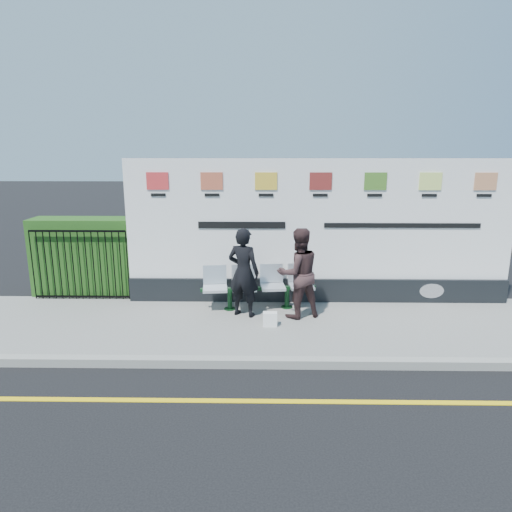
{
  "coord_description": "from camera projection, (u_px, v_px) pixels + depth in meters",
  "views": [
    {
      "loc": [
        -0.65,
        -5.52,
        3.35
      ],
      "look_at": [
        -0.79,
        3.2,
        1.25
      ],
      "focal_mm": 32.0,
      "sensor_mm": 36.0,
      "label": 1
    }
  ],
  "objects": [
    {
      "name": "yellow_line",
      "position": [
        311.0,
        402.0,
        6.14
      ],
      "size": [
        14.0,
        0.1,
        0.01
      ],
      "primitive_type": "cube",
      "color": "yellow",
      "rests_on": "ground"
    },
    {
      "name": "handbag_brown",
      "position": [
        244.0,
        281.0,
        9.18
      ],
      "size": [
        0.29,
        0.16,
        0.22
      ],
      "primitive_type": "cube",
      "rotation": [
        0.0,
        0.0,
        -0.15
      ],
      "color": "black",
      "rests_on": "bench"
    },
    {
      "name": "bench",
      "position": [
        259.0,
        297.0,
        9.28
      ],
      "size": [
        2.29,
        0.81,
        0.48
      ],
      "primitive_type": null,
      "rotation": [
        0.0,
        0.0,
        0.11
      ],
      "color": "silver",
      "rests_on": "pavement"
    },
    {
      "name": "woman_left",
      "position": [
        244.0,
        272.0,
        8.77
      ],
      "size": [
        0.75,
        0.63,
        1.74
      ],
      "primitive_type": "imported",
      "rotation": [
        0.0,
        0.0,
        2.75
      ],
      "color": "black",
      "rests_on": "pavement"
    },
    {
      "name": "ground",
      "position": [
        311.0,
        402.0,
        6.14
      ],
      "size": [
        80.0,
        80.0,
        0.0
      ],
      "primitive_type": "plane",
      "color": "black"
    },
    {
      "name": "railing",
      "position": [
        80.0,
        265.0,
        9.74
      ],
      "size": [
        2.05,
        0.06,
        1.54
      ],
      "primitive_type": null,
      "color": "black",
      "rests_on": "pavement"
    },
    {
      "name": "hedge",
      "position": [
        88.0,
        256.0,
        10.16
      ],
      "size": [
        2.35,
        0.7,
        1.7
      ],
      "primitive_type": "cube",
      "color": "#235018",
      "rests_on": "pavement"
    },
    {
      "name": "woman_right",
      "position": [
        298.0,
        273.0,
        8.7
      ],
      "size": [
        1.03,
        0.91,
        1.75
      ],
      "primitive_type": "imported",
      "rotation": [
        0.0,
        0.0,
        3.49
      ],
      "color": "#372424",
      "rests_on": "pavement"
    },
    {
      "name": "carrier_bag_white",
      "position": [
        270.0,
        319.0,
        8.4
      ],
      "size": [
        0.26,
        0.16,
        0.26
      ],
      "primitive_type": "cube",
      "color": "white",
      "rests_on": "pavement"
    },
    {
      "name": "kerb",
      "position": [
        305.0,
        363.0,
        7.09
      ],
      "size": [
        14.0,
        0.18,
        0.14
      ],
      "primitive_type": "cube",
      "color": "gray",
      "rests_on": "ground"
    },
    {
      "name": "billboard",
      "position": [
        318.0,
        241.0,
        9.54
      ],
      "size": [
        8.0,
        0.3,
        3.0
      ],
      "color": "black",
      "rests_on": "pavement"
    },
    {
      "name": "pavement",
      "position": [
        298.0,
        326.0,
        8.55
      ],
      "size": [
        14.0,
        3.0,
        0.12
      ],
      "primitive_type": "cube",
      "color": "gray",
      "rests_on": "ground"
    }
  ]
}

